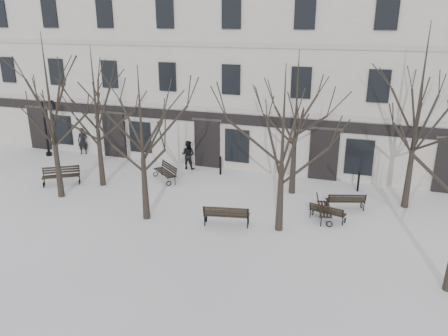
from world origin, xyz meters
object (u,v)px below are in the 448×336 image
at_px(bench_3, 166,172).
at_px(bench_5, 323,208).
at_px(lamp_post, 48,124).
at_px(tree_0, 49,98).
at_px(tree_2, 283,130).
at_px(bench_0, 61,175).
at_px(bench_2, 327,212).
at_px(bench_4, 346,201).
at_px(tree_1, 141,127).
at_px(bench_1, 226,215).

relative_size(bench_3, bench_5, 0.98).
height_order(bench_5, lamp_post, lamp_post).
bearing_deg(tree_0, tree_2, -0.55).
xyz_separation_m(tree_0, bench_5, (13.05, 1.65, -4.58)).
bearing_deg(bench_5, bench_0, 79.90).
distance_m(tree_2, bench_2, 4.67).
bearing_deg(bench_4, tree_2, 31.94).
distance_m(bench_0, bench_4, 15.15).
relative_size(bench_0, bench_3, 1.06).
bearing_deg(bench_2, bench_4, -100.87).
bearing_deg(bench_4, bench_5, 36.09).
relative_size(tree_2, bench_5, 3.70).
height_order(bench_2, bench_3, bench_3).
relative_size(tree_2, bench_2, 4.20).
height_order(bench_0, bench_2, bench_0).
bearing_deg(bench_2, bench_3, -0.22).
xyz_separation_m(tree_0, bench_3, (4.08, 3.89, -4.56)).
bearing_deg(tree_1, tree_2, 7.63).
xyz_separation_m(tree_0, tree_2, (11.40, -0.11, -0.66)).
distance_m(tree_0, bench_4, 15.00).
relative_size(tree_1, bench_2, 4.10).
bearing_deg(bench_4, tree_1, 6.37).
bearing_deg(bench_0, tree_0, -85.96).
relative_size(tree_2, lamp_post, 1.86).
height_order(tree_2, lamp_post, tree_2).
bearing_deg(bench_5, bench_2, -140.14).
bearing_deg(bench_0, bench_2, -32.94).
xyz_separation_m(tree_1, bench_0, (-6.51, 2.38, -3.77)).
relative_size(tree_2, bench_3, 3.77).
bearing_deg(bench_4, tree_0, -5.95).
height_order(tree_0, bench_2, tree_0).
xyz_separation_m(bench_1, lamp_post, (-14.32, 6.18, 1.65)).
distance_m(tree_0, bench_2, 14.14).
relative_size(tree_1, bench_0, 3.45).
distance_m(bench_0, bench_3, 5.72).
relative_size(bench_5, lamp_post, 0.50).
distance_m(bench_0, lamp_post, 6.10).
bearing_deg(bench_0, bench_4, -27.39).
height_order(bench_1, lamp_post, lamp_post).
xyz_separation_m(bench_0, bench_4, (15.08, 1.46, -0.05)).
bearing_deg(bench_4, bench_3, -23.32).
bearing_deg(bench_4, bench_2, 46.82).
distance_m(tree_2, bench_0, 13.19).
bearing_deg(bench_5, bench_3, 65.16).
xyz_separation_m(bench_2, bench_3, (-9.21, 2.43, 0.08)).
xyz_separation_m(bench_5, lamp_post, (-18.24, 4.02, 1.69)).
distance_m(tree_0, bench_1, 10.21).
xyz_separation_m(bench_0, lamp_post, (-4.09, 4.21, 1.66)).
height_order(bench_0, bench_4, bench_0).
distance_m(bench_3, lamp_post, 9.58).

